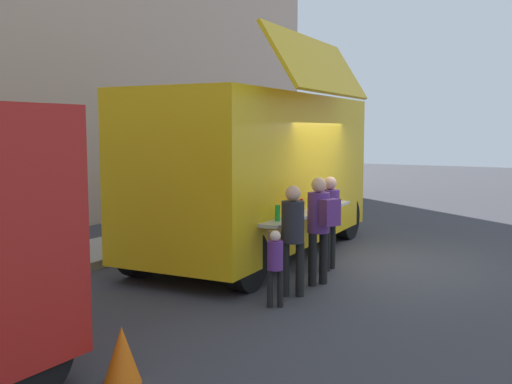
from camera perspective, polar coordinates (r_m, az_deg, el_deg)
name	(u,v)px	position (r m, az deg, el deg)	size (l,w,h in m)	color
ground_plane	(354,262)	(10.92, 9.35, -6.66)	(60.00, 60.00, 0.00)	#38383D
food_truck_main	(259,169)	(11.16, 0.30, 2.21)	(6.22, 3.13, 3.95)	yellow
traffic_cone_orange	(122,355)	(5.91, -12.74, -15.01)	(0.36, 0.36, 0.55)	orange
trash_bin	(251,202)	(15.69, -0.49, -0.94)	(0.60, 0.60, 0.96)	#2B623A
customer_front_ordering	(329,215)	(10.10, 7.06, -2.20)	(0.52, 0.32, 1.59)	black
customer_mid_with_backpack	(320,220)	(9.07, 6.18, -2.67)	(0.45, 0.54, 1.66)	black
customer_rear_waiting	(292,231)	(8.45, 3.45, -3.77)	(0.38, 0.51, 1.59)	black
child_near_queue	(275,262)	(7.98, 1.85, -6.69)	(0.21, 0.21, 1.05)	black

